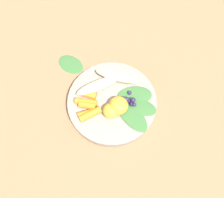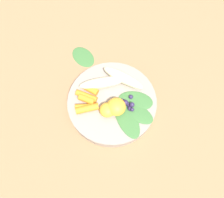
% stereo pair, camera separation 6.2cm
% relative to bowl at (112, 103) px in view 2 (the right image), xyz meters
% --- Properties ---
extents(ground_plane, '(2.40, 2.40, 0.00)m').
position_rel_bowl_xyz_m(ground_plane, '(0.00, 0.00, -0.02)').
color(ground_plane, '#99704C').
extents(bowl, '(0.25, 0.25, 0.03)m').
position_rel_bowl_xyz_m(bowl, '(0.00, 0.00, 0.00)').
color(bowl, gray).
rests_on(bowl, ground_plane).
extents(banana_peeled_left, '(0.13, 0.09, 0.03)m').
position_rel_bowl_xyz_m(banana_peeled_left, '(0.04, -0.03, 0.03)').
color(banana_peeled_left, beige).
rests_on(banana_peeled_left, bowl).
extents(banana_peeled_right, '(0.13, 0.05, 0.03)m').
position_rel_bowl_xyz_m(banana_peeled_right, '(-0.01, -0.07, 0.03)').
color(banana_peeled_right, beige).
rests_on(banana_peeled_right, bowl).
extents(orange_segment_near, '(0.05, 0.05, 0.04)m').
position_rel_bowl_xyz_m(orange_segment_near, '(-0.02, 0.02, 0.04)').
color(orange_segment_near, '#F4A833').
rests_on(orange_segment_near, bowl).
extents(orange_segment_far, '(0.04, 0.04, 0.03)m').
position_rel_bowl_xyz_m(orange_segment_far, '(-0.00, 0.04, 0.03)').
color(orange_segment_far, '#F4A833').
rests_on(orange_segment_far, bowl).
extents(carrot_front, '(0.05, 0.03, 0.02)m').
position_rel_bowl_xyz_m(carrot_front, '(0.07, -0.01, 0.03)').
color(carrot_front, orange).
rests_on(carrot_front, bowl).
extents(carrot_mid_left, '(0.06, 0.02, 0.02)m').
position_rel_bowl_xyz_m(carrot_mid_left, '(0.07, 0.02, 0.02)').
color(carrot_mid_left, orange).
rests_on(carrot_mid_left, bowl).
extents(carrot_mid_right, '(0.05, 0.02, 0.02)m').
position_rel_bowl_xyz_m(carrot_mid_right, '(0.07, 0.03, 0.03)').
color(carrot_mid_right, orange).
rests_on(carrot_mid_right, bowl).
extents(carrot_rear, '(0.06, 0.04, 0.02)m').
position_rel_bowl_xyz_m(carrot_rear, '(0.06, 0.04, 0.02)').
color(carrot_rear, orange).
rests_on(carrot_rear, bowl).
extents(carrot_small, '(0.06, 0.05, 0.02)m').
position_rel_bowl_xyz_m(carrot_small, '(0.05, 0.05, 0.03)').
color(carrot_small, orange).
rests_on(carrot_small, bowl).
extents(blueberry_pile, '(0.05, 0.05, 0.03)m').
position_rel_bowl_xyz_m(blueberry_pile, '(-0.04, -0.00, 0.03)').
color(blueberry_pile, '#2D234C').
rests_on(blueberry_pile, bowl).
extents(coconut_shred_patch, '(0.04, 0.04, 0.00)m').
position_rel_bowl_xyz_m(coconut_shred_patch, '(-0.03, 0.02, 0.02)').
color(coconut_shred_patch, white).
rests_on(coconut_shred_patch, bowl).
extents(kale_leaf_left, '(0.12, 0.12, 0.01)m').
position_rel_bowl_xyz_m(kale_leaf_left, '(-0.06, 0.04, 0.02)').
color(kale_leaf_left, '#3D7038').
rests_on(kale_leaf_left, bowl).
extents(kale_leaf_right, '(0.11, 0.07, 0.01)m').
position_rel_bowl_xyz_m(kale_leaf_right, '(-0.08, 0.01, 0.02)').
color(kale_leaf_right, '#3D7038').
rests_on(kale_leaf_right, bowl).
extents(kale_leaf_rear, '(0.11, 0.08, 0.01)m').
position_rel_bowl_xyz_m(kale_leaf_rear, '(-0.06, -0.02, 0.02)').
color(kale_leaf_rear, '#3D7038').
rests_on(kale_leaf_rear, bowl).
extents(kale_leaf_stray, '(0.11, 0.10, 0.01)m').
position_rel_bowl_xyz_m(kale_leaf_stray, '(0.15, -0.12, -0.01)').
color(kale_leaf_stray, '#3D7038').
rests_on(kale_leaf_stray, ground_plane).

